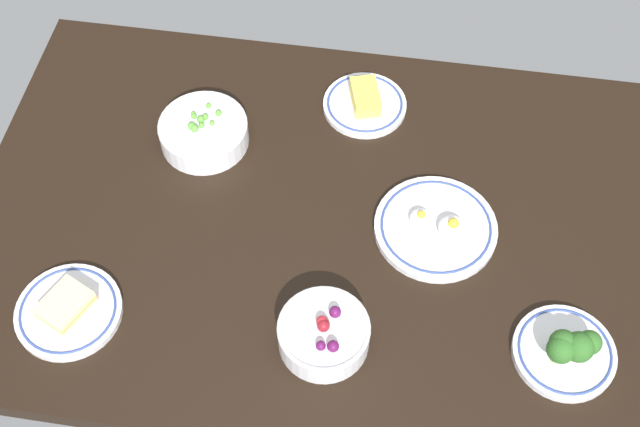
% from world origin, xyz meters
% --- Properties ---
extents(dining_table, '(1.31, 0.88, 0.04)m').
position_xyz_m(dining_table, '(0.00, 0.00, 0.02)').
color(dining_table, black).
rests_on(dining_table, ground).
extents(plate_cheese, '(0.17, 0.17, 0.05)m').
position_xyz_m(plate_cheese, '(0.05, 0.29, 0.05)').
color(plate_cheese, silver).
rests_on(plate_cheese, dining_table).
extents(bowl_berries, '(0.16, 0.16, 0.08)m').
position_xyz_m(bowl_berries, '(0.04, -0.25, 0.07)').
color(bowl_berries, silver).
rests_on(bowl_berries, dining_table).
extents(plate_eggs, '(0.23, 0.23, 0.05)m').
position_xyz_m(plate_eggs, '(0.22, 0.01, 0.05)').
color(plate_eggs, silver).
rests_on(plate_eggs, dining_table).
extents(bowl_peas, '(0.18, 0.18, 0.06)m').
position_xyz_m(bowl_peas, '(-0.25, 0.15, 0.07)').
color(bowl_peas, silver).
rests_on(bowl_peas, dining_table).
extents(plate_broccoli, '(0.17, 0.17, 0.08)m').
position_xyz_m(plate_broccoli, '(0.45, -0.21, 0.07)').
color(plate_broccoli, silver).
rests_on(plate_broccoli, dining_table).
extents(plate_sandwich, '(0.18, 0.18, 0.05)m').
position_xyz_m(plate_sandwich, '(-0.40, -0.26, 0.05)').
color(plate_sandwich, silver).
rests_on(plate_sandwich, dining_table).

